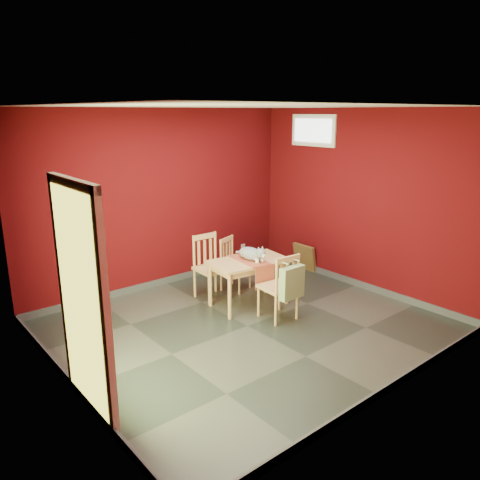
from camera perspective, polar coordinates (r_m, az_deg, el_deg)
ground at (r=6.06m, az=0.92°, el=-10.44°), size 4.50×4.50×0.00m
room_shell at (r=6.04m, az=0.92°, el=-10.01°), size 4.50×4.50×4.50m
doorway at (r=4.25m, az=-18.83°, el=-6.43°), size 0.06×1.01×2.13m
window at (r=7.74m, az=8.90°, el=13.06°), size 0.05×0.90×0.50m
outlet_plate at (r=8.34m, az=0.37°, el=-0.90°), size 0.08×0.02×0.12m
dining_table at (r=6.49m, az=1.12°, el=-3.15°), size 1.13×0.74×0.66m
table_runner at (r=6.40m, az=1.75°, el=-3.11°), size 0.39×0.68×0.33m
chair_far_left at (r=6.80m, az=-3.61°, el=-3.19°), size 0.45×0.45×0.93m
chair_far_right at (r=7.12m, az=-0.80°, el=-2.85°), size 0.48×0.48×0.81m
chair_near at (r=6.11m, az=4.92°, el=-5.59°), size 0.45×0.45×0.90m
tote_bag at (r=5.92m, az=6.34°, el=-5.17°), size 0.35×0.20×0.49m
cat at (r=6.44m, az=1.32°, el=-1.39°), size 0.31×0.51×0.24m
picture_frame at (r=8.11m, az=7.88°, el=-2.09°), size 0.16×0.45×0.45m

